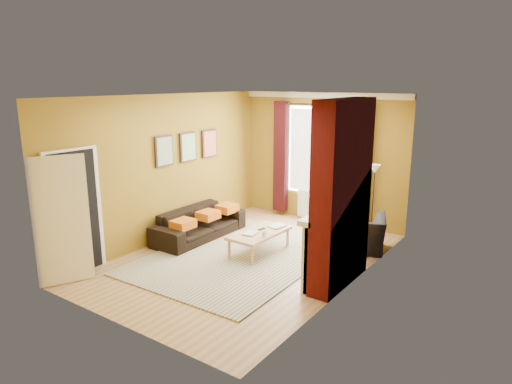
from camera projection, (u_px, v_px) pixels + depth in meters
ground at (248, 258)px, 8.02m from camera, size 5.50×5.50×0.00m
room_walls at (288, 183)px, 7.56m from camera, size 3.82×5.54×2.83m
striped_rug at (239, 256)px, 8.09m from camera, size 2.77×3.78×0.02m
sofa at (199, 223)px, 8.99m from camera, size 0.79×2.03×0.59m
armchair at (356, 233)px, 8.34m from camera, size 1.27×1.20×0.66m
coffee_table at (259, 234)px, 8.16m from camera, size 0.64×1.25×0.41m
wicker_stool at (336, 218)px, 9.53m from camera, size 0.51×0.51×0.49m
floor_lamp at (374, 181)px, 8.68m from camera, size 0.23×0.23×1.50m
book_a at (245, 232)px, 8.07m from camera, size 0.27×0.33×0.03m
book_b at (273, 225)px, 8.51m from camera, size 0.28×0.36×0.02m
mug at (264, 234)px, 7.87m from camera, size 0.10×0.10×0.09m
tv_remote at (261, 229)px, 8.26m from camera, size 0.07×0.16×0.02m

